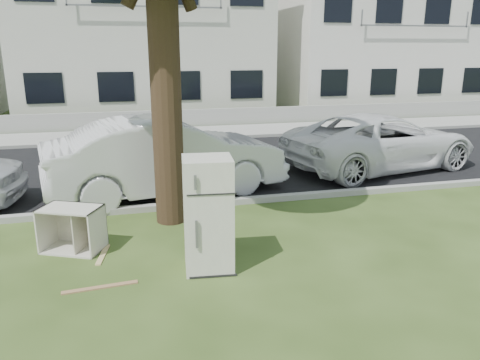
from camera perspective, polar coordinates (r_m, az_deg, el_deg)
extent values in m
plane|color=#2F4117|center=(7.32, -3.74, -9.52)|extent=(120.00, 120.00, 0.00)
cube|color=black|center=(12.96, -8.51, 1.68)|extent=(120.00, 7.00, 0.01)
cube|color=gray|center=(9.57, -6.38, -3.38)|extent=(120.00, 0.18, 0.12)
cube|color=gray|center=(16.41, -9.75, 4.59)|extent=(120.00, 0.18, 0.12)
cube|color=gray|center=(17.83, -10.12, 5.47)|extent=(120.00, 2.80, 0.01)
cube|color=gray|center=(19.36, -10.52, 7.29)|extent=(120.00, 0.15, 0.70)
cylinder|color=black|center=(8.37, -9.09, 11.99)|extent=(0.54, 0.54, 5.20)
cube|color=beige|center=(24.05, -11.73, 16.61)|extent=(11.00, 8.00, 7.20)
cube|color=silver|center=(27.38, 15.31, 15.63)|extent=(10.00, 8.00, 6.60)
cube|color=silver|center=(6.71, -3.90, -4.22)|extent=(0.75, 0.70, 1.67)
cube|color=white|center=(7.93, -19.79, -5.63)|extent=(1.07, 0.91, 0.72)
cube|color=#99704A|center=(6.75, -16.67, -12.42)|extent=(1.00, 0.17, 0.02)
cube|color=tan|center=(7.72, -16.37, -8.71)|extent=(0.21, 0.75, 0.02)
imported|color=silver|center=(10.31, -8.92, 2.84)|extent=(5.41, 2.74, 1.70)
imported|color=white|center=(13.00, 16.82, 4.52)|extent=(5.69, 3.52, 1.47)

